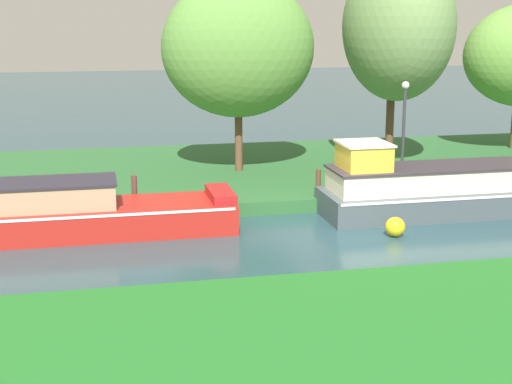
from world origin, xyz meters
TOP-DOWN VIEW (x-y plane):
  - ground_plane at (0.00, 0.00)m, footprint 120.00×120.00m
  - riverbank_far at (0.00, 7.00)m, footprint 72.00×10.00m
  - slate_barge at (3.27, 1.20)m, footprint 7.53×2.20m
  - red_narrowboat at (-8.22, 1.20)m, footprint 10.16×2.04m
  - willow_tree_left at (-1.59, 6.47)m, footprint 5.07×3.62m
  - willow_tree_centre at (3.95, 6.44)m, footprint 3.66×4.78m
  - lamp_post at (3.24, 3.95)m, footprint 0.24×0.24m
  - mooring_post_near at (0.01, 2.50)m, footprint 0.15×0.15m
  - mooring_post_far at (-5.33, 2.50)m, footprint 0.16×0.16m
  - channel_buoy at (1.11, -0.71)m, footprint 0.51×0.51m

SIDE VIEW (x-z plane):
  - ground_plane at x=0.00m, z-range 0.00..0.00m
  - riverbank_far at x=0.00m, z-range 0.00..0.40m
  - channel_buoy at x=1.11m, z-range 0.00..0.51m
  - red_narrowboat at x=-8.22m, z-range -0.37..1.67m
  - slate_barge at x=3.27m, z-range -0.38..1.77m
  - mooring_post_near at x=0.01m, z-range 0.40..1.16m
  - mooring_post_far at x=-5.33m, z-range 0.40..1.23m
  - lamp_post at x=3.24m, z-range 0.79..3.93m
  - willow_tree_left at x=-1.59m, z-range 1.31..7.70m
  - willow_tree_centre at x=3.95m, z-range 1.51..8.84m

